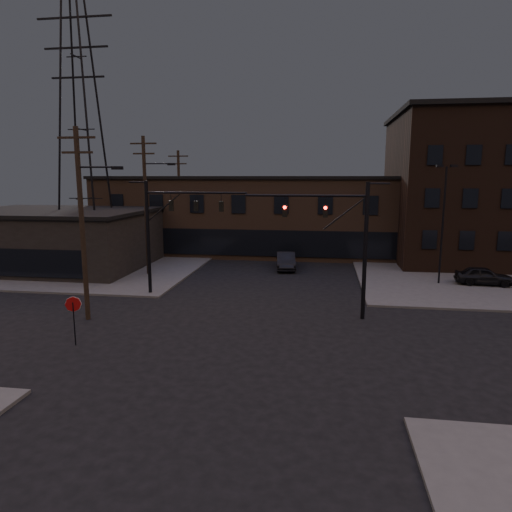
% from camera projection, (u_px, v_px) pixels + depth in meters
% --- Properties ---
extents(ground, '(140.00, 140.00, 0.00)m').
position_uv_depth(ground, '(241.00, 339.00, 23.52)').
color(ground, black).
rests_on(ground, ground).
extents(sidewalk_nw, '(30.00, 30.00, 0.15)m').
position_uv_depth(sidewalk_nw, '(73.00, 255.00, 48.13)').
color(sidewalk_nw, '#474744').
rests_on(sidewalk_nw, ground).
extents(building_row, '(40.00, 12.00, 8.00)m').
position_uv_depth(building_row, '(286.00, 216.00, 50.10)').
color(building_row, '#4E3829').
rests_on(building_row, ground).
extents(building_right, '(22.00, 16.00, 14.00)m').
position_uv_depth(building_right, '(510.00, 190.00, 44.43)').
color(building_right, black).
rests_on(building_right, ground).
extents(building_left, '(16.00, 12.00, 5.00)m').
position_uv_depth(building_left, '(57.00, 241.00, 41.58)').
color(building_left, black).
rests_on(building_left, ground).
extents(traffic_signal_near, '(7.12, 0.24, 8.00)m').
position_uv_depth(traffic_signal_near, '(346.00, 235.00, 26.27)').
color(traffic_signal_near, black).
rests_on(traffic_signal_near, ground).
extents(traffic_signal_far, '(7.12, 0.24, 8.00)m').
position_uv_depth(traffic_signal_far, '(165.00, 225.00, 31.42)').
color(traffic_signal_far, black).
rests_on(traffic_signal_far, ground).
extents(stop_sign, '(0.72, 0.33, 2.48)m').
position_uv_depth(stop_sign, '(73.00, 309.00, 22.43)').
color(stop_sign, black).
rests_on(stop_sign, ground).
extents(utility_pole_near, '(3.70, 0.28, 11.00)m').
position_uv_depth(utility_pole_near, '(83.00, 220.00, 25.82)').
color(utility_pole_near, black).
rests_on(utility_pole_near, ground).
extents(utility_pole_mid, '(3.70, 0.28, 11.50)m').
position_uv_depth(utility_pole_mid, '(146.00, 203.00, 37.61)').
color(utility_pole_mid, black).
rests_on(utility_pole_mid, ground).
extents(utility_pole_far, '(2.20, 0.28, 11.00)m').
position_uv_depth(utility_pole_far, '(179.00, 200.00, 49.51)').
color(utility_pole_far, black).
rests_on(utility_pole_far, ground).
extents(transmission_tower, '(7.00, 7.00, 25.00)m').
position_uv_depth(transmission_tower, '(81.00, 129.00, 41.50)').
color(transmission_tower, black).
rests_on(transmission_tower, ground).
extents(lot_light_a, '(1.50, 0.28, 9.14)m').
position_uv_depth(lot_light_a, '(443.00, 214.00, 34.31)').
color(lot_light_a, black).
rests_on(lot_light_a, ground).
extents(lot_light_b, '(1.50, 0.28, 9.14)m').
position_uv_depth(lot_light_b, '(503.00, 210.00, 38.31)').
color(lot_light_b, black).
rests_on(lot_light_b, ground).
extents(parked_car_lot_a, '(4.19, 2.00, 1.38)m').
position_uv_depth(parked_car_lot_a, '(484.00, 276.00, 34.61)').
color(parked_car_lot_a, black).
rests_on(parked_car_lot_a, sidewalk_ne).
extents(parked_car_lot_b, '(4.30, 2.32, 1.19)m').
position_uv_depth(parked_car_lot_b, '(488.00, 264.00, 39.55)').
color(parked_car_lot_b, '#A8A9AA').
rests_on(parked_car_lot_b, sidewalk_ne).
extents(car_crossing, '(2.15, 4.81, 1.54)m').
position_uv_depth(car_crossing, '(286.00, 261.00, 41.19)').
color(car_crossing, black).
rests_on(car_crossing, ground).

